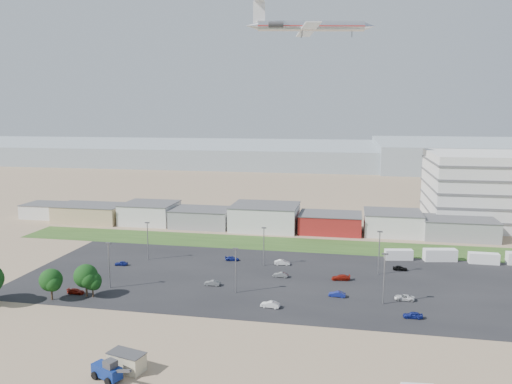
% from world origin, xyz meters
% --- Properties ---
extents(ground, '(700.00, 700.00, 0.00)m').
position_xyz_m(ground, '(0.00, 0.00, 0.00)').
color(ground, '#816952').
rests_on(ground, ground).
extents(parking_lot, '(120.00, 50.00, 0.01)m').
position_xyz_m(parking_lot, '(5.00, 20.00, 0.01)').
color(parking_lot, black).
rests_on(parking_lot, ground).
extents(grass_strip, '(160.00, 16.00, 0.02)m').
position_xyz_m(grass_strip, '(0.00, 52.00, 0.01)').
color(grass_strip, '#29491B').
rests_on(grass_strip, ground).
extents(hills_backdrop, '(700.00, 200.00, 9.00)m').
position_xyz_m(hills_backdrop, '(40.00, 315.00, 4.50)').
color(hills_backdrop, gray).
rests_on(hills_backdrop, ground).
extents(building_row, '(170.00, 20.00, 8.00)m').
position_xyz_m(building_row, '(-17.00, 71.00, 4.00)').
color(building_row, silver).
rests_on(building_row, ground).
extents(portable_shed, '(6.25, 4.28, 2.87)m').
position_xyz_m(portable_shed, '(-10.35, -26.30, 1.44)').
color(portable_shed, '#BFB591').
rests_on(portable_shed, ground).
extents(telehandler, '(8.14, 5.47, 3.23)m').
position_xyz_m(telehandler, '(-12.08, -29.34, 1.62)').
color(telehandler, navy).
rests_on(telehandler, ground).
extents(box_trailer_a, '(7.55, 3.49, 2.72)m').
position_xyz_m(box_trailer_a, '(35.49, 41.95, 1.36)').
color(box_trailer_a, silver).
rests_on(box_trailer_a, ground).
extents(box_trailer_b, '(8.82, 4.13, 3.18)m').
position_xyz_m(box_trailer_b, '(46.19, 42.90, 1.59)').
color(box_trailer_b, silver).
rests_on(box_trailer_b, ground).
extents(box_trailer_c, '(7.50, 2.47, 2.80)m').
position_xyz_m(box_trailer_c, '(56.96, 42.47, 1.40)').
color(box_trailer_c, silver).
rests_on(box_trailer_c, ground).
extents(tree_mid, '(5.08, 5.08, 7.62)m').
position_xyz_m(tree_mid, '(-38.70, -2.18, 3.81)').
color(tree_mid, '#0E3310').
rests_on(tree_mid, ground).
extents(tree_right, '(5.39, 5.39, 8.08)m').
position_xyz_m(tree_right, '(-32.48, 0.91, 4.04)').
color(tree_right, '#0E3310').
rests_on(tree_right, ground).
extents(tree_near, '(4.21, 4.21, 6.31)m').
position_xyz_m(tree_near, '(-31.01, 0.89, 3.16)').
color(tree_near, '#0E3310').
rests_on(tree_near, ground).
extents(lightpole_front_l, '(1.23, 0.51, 10.42)m').
position_xyz_m(lightpole_front_l, '(-30.11, 6.84, 5.21)').
color(lightpole_front_l, slate).
rests_on(lightpole_front_l, ground).
extents(lightpole_front_m, '(1.18, 0.49, 10.03)m').
position_xyz_m(lightpole_front_m, '(-1.67, 9.35, 5.01)').
color(lightpole_front_m, slate).
rests_on(lightpole_front_m, ground).
extents(lightpole_front_r, '(1.27, 0.53, 10.77)m').
position_xyz_m(lightpole_front_r, '(29.62, 8.63, 5.38)').
color(lightpole_front_r, slate).
rests_on(lightpole_front_r, ground).
extents(lightpole_back_l, '(1.20, 0.50, 10.19)m').
position_xyz_m(lightpole_back_l, '(-30.52, 29.28, 5.09)').
color(lightpole_back_l, slate).
rests_on(lightpole_back_l, ground).
extents(lightpole_back_m, '(1.18, 0.49, 10.05)m').
position_xyz_m(lightpole_back_m, '(0.90, 29.88, 5.02)').
color(lightpole_back_m, slate).
rests_on(lightpole_back_m, ground).
extents(lightpole_back_r, '(1.27, 0.53, 10.79)m').
position_xyz_m(lightpole_back_r, '(29.58, 28.15, 5.40)').
color(lightpole_back_r, slate).
rests_on(lightpole_back_r, ground).
extents(airliner, '(52.89, 41.40, 13.93)m').
position_xyz_m(airliner, '(6.34, 95.54, 70.00)').
color(airliner, silver).
extents(parked_car_0, '(4.26, 2.16, 1.15)m').
position_xyz_m(parked_car_0, '(34.09, 11.74, 0.58)').
color(parked_car_0, silver).
rests_on(parked_car_0, ground).
extents(parked_car_1, '(3.72, 1.59, 1.19)m').
position_xyz_m(parked_car_1, '(20.19, 11.02, 0.60)').
color(parked_car_1, navy).
rests_on(parked_car_1, ground).
extents(parked_car_2, '(3.71, 1.58, 1.25)m').
position_xyz_m(parked_car_2, '(34.81, 2.39, 0.63)').
color(parked_car_2, navy).
rests_on(parked_car_2, ground).
extents(parked_car_4, '(3.67, 1.32, 1.21)m').
position_xyz_m(parked_car_4, '(-8.00, 12.75, 0.60)').
color(parked_car_4, '#595B5E').
rests_on(parked_car_4, ground).
extents(parked_car_5, '(3.43, 1.66, 1.13)m').
position_xyz_m(parked_car_5, '(-35.25, 22.91, 0.56)').
color(parked_car_5, navy).
rests_on(parked_car_5, ground).
extents(parked_car_6, '(3.91, 1.88, 1.10)m').
position_xyz_m(parked_car_6, '(-8.14, 32.54, 0.55)').
color(parked_car_6, navy).
rests_on(parked_car_6, ground).
extents(parked_car_7, '(3.66, 1.51, 1.18)m').
position_xyz_m(parked_car_7, '(6.49, 21.52, 0.59)').
color(parked_car_7, '#595B5E').
rests_on(parked_car_7, ground).
extents(parked_car_8, '(3.59, 1.52, 1.21)m').
position_xyz_m(parked_car_8, '(35.07, 32.37, 0.61)').
color(parked_car_8, black).
rests_on(parked_car_8, ground).
extents(parked_car_10, '(3.83, 1.70, 1.09)m').
position_xyz_m(parked_car_10, '(-35.70, 2.01, 0.55)').
color(parked_car_10, maroon).
rests_on(parked_car_10, ground).
extents(parked_car_11, '(4.10, 1.74, 1.31)m').
position_xyz_m(parked_car_11, '(5.48, 31.27, 0.66)').
color(parked_car_11, silver).
rests_on(parked_car_11, ground).
extents(parked_car_12, '(4.56, 2.32, 1.27)m').
position_xyz_m(parked_car_12, '(20.69, 22.15, 0.63)').
color(parked_car_12, maroon).
rests_on(parked_car_12, ground).
extents(parked_car_13, '(4.03, 1.79, 1.29)m').
position_xyz_m(parked_car_13, '(7.10, 2.41, 0.64)').
color(parked_car_13, silver).
rests_on(parked_car_13, ground).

